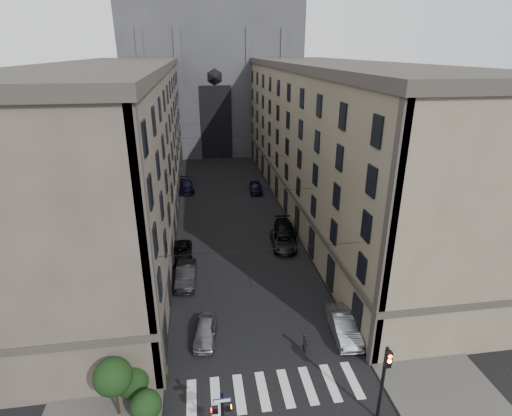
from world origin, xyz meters
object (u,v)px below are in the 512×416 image
gothic_tower (211,62)px  car_left_near (205,331)px  pedestrian_signal_left (222,416)px  car_left_far (186,186)px  car_right_near (344,326)px  car_right_midfar (285,230)px  pedestrian (305,343)px  car_right_midnear (283,241)px  traffic_light_right (384,376)px  car_left_midfar (182,251)px  car_right_far (256,187)px  car_left_midnear (186,275)px

gothic_tower → car_left_near: (-4.20, -64.47, -17.10)m
pedestrian_signal_left → car_left_far: 43.60m
car_right_near → car_right_midfar: size_ratio=0.95×
pedestrian → car_right_near: bearing=-80.6°
car_left_far → car_right_midnear: bearing=-68.9°
gothic_tower → car_left_near: bearing=-93.7°
pedestrian → gothic_tower: bearing=-10.7°
traffic_light_right → car_right_near: traffic_light_right is taller
car_left_far → car_left_near: bearing=-93.5°
traffic_light_right → car_left_near: (-9.80, 8.57, -2.59)m
car_left_midfar → car_right_far: (10.71, 19.05, 0.12)m
pedestrian_signal_left → car_left_far: (-2.53, 43.50, -1.51)m
gothic_tower → pedestrian_signal_left: (-3.51, -73.46, -15.48)m
car_left_midfar → car_left_near: bearing=-82.2°
pedestrian_signal_left → traffic_light_right: traffic_light_right is taller
car_left_far → car_right_far: car_left_far is taller
car_left_near → car_left_midfar: car_left_near is taller
traffic_light_right → car_left_midfar: size_ratio=1.11×
car_left_far → car_right_midnear: 23.35m
pedestrian_signal_left → car_left_midnear: size_ratio=0.80×
car_left_near → car_right_near: 10.46m
car_left_far → car_right_midfar: 21.29m
car_left_midnear → car_left_midfar: size_ratio=1.07×
pedestrian_signal_left → car_left_near: bearing=94.4°
car_left_midfar → car_right_midfar: bearing=15.6°
car_left_near → car_right_far: car_right_far is taller
car_right_midnear → pedestrian: size_ratio=3.28×
gothic_tower → car_left_midfar: size_ratio=12.38×
car_left_midfar → car_right_midnear: bearing=2.4°
car_left_near → car_right_near: (10.40, -1.08, 0.13)m
car_right_midfar → car_right_near: bearing=-82.8°
gothic_tower → car_right_far: (4.51, -32.21, -17.02)m
car_right_midnear → car_left_near: bearing=-118.4°
car_right_midfar → car_left_midfar: bearing=-158.5°
gothic_tower → pedestrian_signal_left: size_ratio=14.50×
gothic_tower → car_left_far: bearing=-101.4°
gothic_tower → car_left_midnear: gothic_tower is taller
traffic_light_right → car_right_midnear: bearing=92.1°
gothic_tower → car_right_midnear: gothic_tower is taller
traffic_light_right → pedestrian: traffic_light_right is taller
traffic_light_right → car_left_midfar: 24.91m
car_left_near → car_right_midfar: (9.76, 16.67, 0.07)m
car_left_near → car_left_midfar: bearing=105.9°
car_left_far → pedestrian: size_ratio=3.41×
car_left_midfar → car_left_midnear: bearing=-84.9°
car_right_midnear → traffic_light_right: bearing=-83.3°
traffic_light_right → car_right_far: bearing=91.5°
car_left_near → car_left_midfar: (-2.00, 13.21, -0.04)m
car_left_near → car_left_midfar: size_ratio=0.87×
car_right_near → car_left_far: bearing=113.4°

